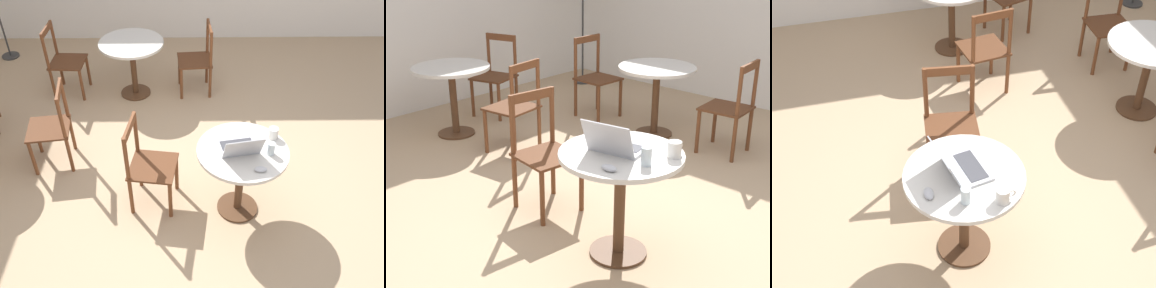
{
  "view_description": "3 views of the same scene",
  "coord_description": "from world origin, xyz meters",
  "views": [
    {
      "loc": [
        -2.92,
        0.13,
        2.99
      ],
      "look_at": [
        -0.05,
        0.09,
        0.58
      ],
      "focal_mm": 40.0,
      "sensor_mm": 36.0,
      "label": 1
    },
    {
      "loc": [
        -2.61,
        -2.14,
        1.94
      ],
      "look_at": [
        -0.08,
        0.23,
        0.55
      ],
      "focal_mm": 50.0,
      "sensor_mm": 36.0,
      "label": 2
    },
    {
      "loc": [
        -0.89,
        -2.57,
        3.01
      ],
      "look_at": [
        -0.18,
        0.07,
        0.6
      ],
      "focal_mm": 50.0,
      "sensor_mm": 36.0,
      "label": 3
    }
  ],
  "objects": [
    {
      "name": "cafe_table_near",
      "position": [
        -0.28,
        -0.32,
        0.56
      ],
      "size": [
        0.76,
        0.76,
        0.7
      ],
      "color": "#51331E",
      "rests_on": "ground_plane"
    },
    {
      "name": "chair_mid_front",
      "position": [
        1.71,
        -0.0,
        0.43
      ],
      "size": [
        0.43,
        0.43,
        0.87
      ],
      "color": "brown",
      "rests_on": "ground_plane"
    },
    {
      "name": "cafe_table_mid",
      "position": [
        1.65,
        0.78,
        0.56
      ],
      "size": [
        0.76,
        0.76,
        0.7
      ],
      "color": "#51331E",
      "rests_on": "ground_plane"
    },
    {
      "name": "ground_plane",
      "position": [
        0.0,
        0.0,
        0.0
      ],
      "size": [
        16.0,
        16.0,
        0.0
      ],
      "primitive_type": "plane",
      "color": "tan"
    },
    {
      "name": "drinking_glass",
      "position": [
        -0.33,
        -0.54,
        0.76
      ],
      "size": [
        0.06,
        0.06,
        0.11
      ],
      "color": "silver",
      "rests_on": "cafe_table_near"
    },
    {
      "name": "mouse",
      "position": [
        -0.53,
        -0.43,
        0.72
      ],
      "size": [
        0.06,
        0.1,
        0.03
      ],
      "color": "#B7B7BC",
      "rests_on": "cafe_table_near"
    },
    {
      "name": "chair_far_right",
      "position": [
        0.99,
        2.47,
        0.43
      ],
      "size": [
        0.5,
        0.5,
        0.87
      ],
      "color": "brown",
      "rests_on": "ground_plane"
    },
    {
      "name": "laptop",
      "position": [
        -0.3,
        -0.29,
        0.75
      ],
      "size": [
        0.36,
        0.37,
        0.22
      ],
      "color": "#B7B7BC",
      "rests_on": "cafe_table_near"
    },
    {
      "name": "chair_near_back",
      "position": [
        -0.17,
        0.48,
        0.43
      ],
      "size": [
        0.45,
        0.45,
        0.87
      ],
      "color": "brown",
      "rests_on": "ground_plane"
    },
    {
      "name": "chair_far_front",
      "position": [
        0.39,
        1.44,
        0.43
      ],
      "size": [
        0.45,
        0.45,
        0.87
      ],
      "color": "brown",
      "rests_on": "ground_plane"
    },
    {
      "name": "mug",
      "position": [
        -0.12,
        -0.59,
        0.75
      ],
      "size": [
        0.12,
        0.08,
        0.1
      ],
      "color": "silver",
      "rests_on": "cafe_table_near"
    },
    {
      "name": "cafe_table_far",
      "position": [
        0.28,
        2.26,
        0.56
      ],
      "size": [
        0.76,
        0.76,
        0.7
      ],
      "color": "#51331E",
      "rests_on": "ground_plane"
    },
    {
      "name": "chair_mid_back",
      "position": [
        1.69,
        1.62,
        0.43
      ],
      "size": [
        0.42,
        0.42,
        0.87
      ],
      "color": "brown",
      "rests_on": "ground_plane"
    }
  ]
}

